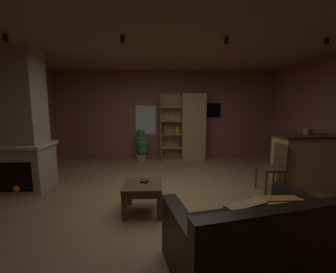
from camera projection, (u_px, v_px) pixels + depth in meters
floor at (169, 199)px, 3.86m from camera, size 6.60×5.96×0.02m
wall_back at (165, 115)px, 6.64m from camera, size 6.72×0.06×2.66m
ceiling at (169, 40)px, 3.47m from camera, size 6.60×5.96×0.02m
window_pane_back at (146, 120)px, 6.61m from camera, size 0.61×0.01×0.87m
stone_fireplace at (23, 128)px, 4.12m from camera, size 0.92×0.78×2.66m
bookshelf_cabinet at (190, 128)px, 6.45m from camera, size 1.31×0.41×1.97m
kitchen_bar_counter at (311, 161)px, 4.31m from camera, size 1.42×0.65×1.06m
tissue_box at (308, 132)px, 4.28m from camera, size 0.13×0.13×0.11m
leather_couch at (253, 243)px, 2.12m from camera, size 1.74×1.27×0.84m
coffee_table at (143, 189)px, 3.33m from camera, size 0.58×0.60×0.45m
table_book_0 at (145, 181)px, 3.37m from camera, size 0.14×0.14×0.03m
dining_chair at (275, 165)px, 4.07m from camera, size 0.44×0.44×0.92m
potted_floor_plant at (142, 145)px, 6.34m from camera, size 0.39×0.38×0.95m
wall_mounted_tv at (208, 110)px, 6.61m from camera, size 0.76×0.06×0.43m
track_light_spot_0 at (6, 38)px, 3.10m from camera, size 0.07×0.07×0.09m
track_light_spot_1 at (122, 40)px, 3.19m from camera, size 0.07×0.07×0.09m
track_light_spot_2 at (226, 41)px, 3.23m from camera, size 0.07×0.07×0.09m
track_light_spot_3 at (327, 41)px, 3.26m from camera, size 0.07×0.07×0.09m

